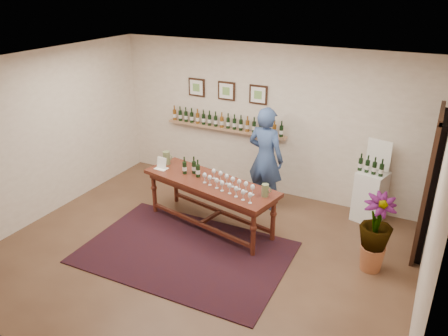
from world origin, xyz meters
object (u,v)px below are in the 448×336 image
at_px(tasting_table, 210,188).
at_px(display_pedestal, 370,196).
at_px(person, 266,159).
at_px(potted_plant, 375,233).

xyz_separation_m(tasting_table, display_pedestal, (2.31, 1.41, -0.26)).
xyz_separation_m(display_pedestal, person, (-1.78, -0.35, 0.49)).
relative_size(tasting_table, potted_plant, 2.41).
relative_size(display_pedestal, person, 0.47).
height_order(tasting_table, display_pedestal, display_pedestal).
relative_size(display_pedestal, potted_plant, 0.87).
distance_m(tasting_table, display_pedestal, 2.72).
bearing_deg(tasting_table, display_pedestal, 43.38).
xyz_separation_m(potted_plant, person, (-2.08, 1.08, 0.34)).
bearing_deg(tasting_table, potted_plant, 11.65).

